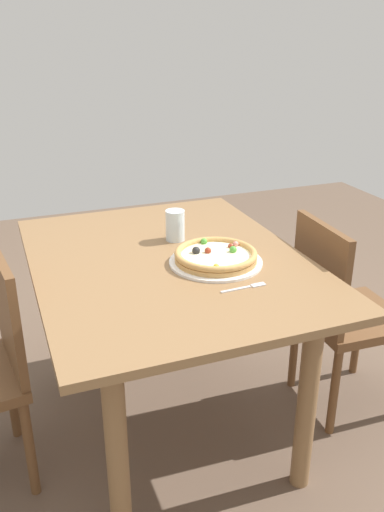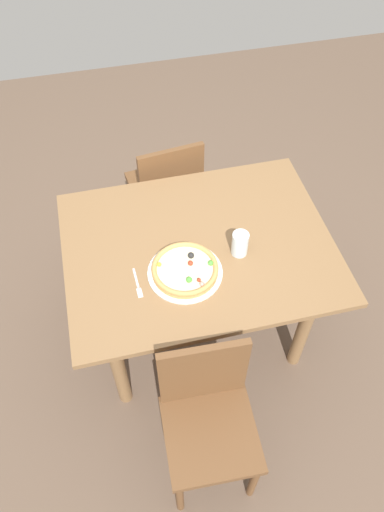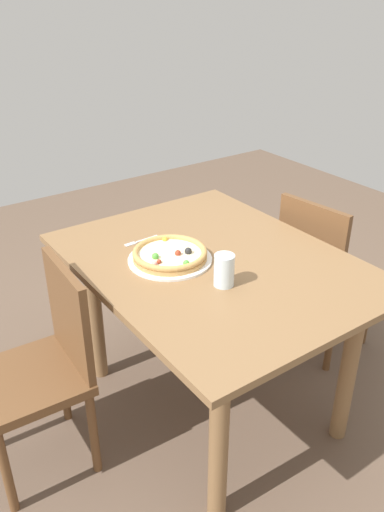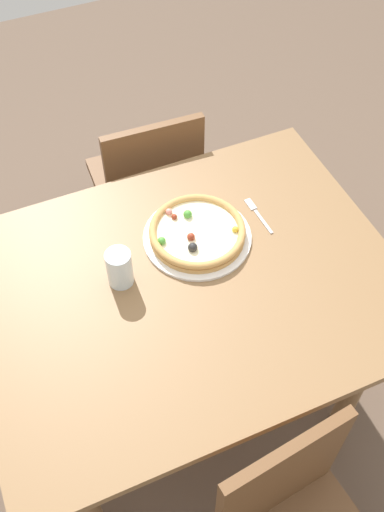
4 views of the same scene
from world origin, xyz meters
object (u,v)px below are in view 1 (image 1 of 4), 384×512
(plate, at_px, (216,262))
(fork, at_px, (247,287))
(drinking_glass, at_px, (175,225))
(chair_far, at_px, (340,310))
(pizza, at_px, (216,256))
(dining_table, at_px, (169,287))

(plate, relative_size, fork, 2.08)
(plate, relative_size, drinking_glass, 2.75)
(chair_far, xyz_separation_m, pizza, (-0.03, -0.56, 0.32))
(chair_far, xyz_separation_m, drinking_glass, (-0.31, -0.62, 0.35))
(dining_table, xyz_separation_m, pizza, (0.10, 0.15, 0.15))
(plate, height_order, fork, plate)
(chair_far, bearing_deg, dining_table, -97.73)
(chair_far, bearing_deg, fork, -67.84)
(dining_table, relative_size, drinking_glass, 10.28)
(plate, height_order, drinking_glass, drinking_glass)
(pizza, bearing_deg, fork, 4.82)
(plate, bearing_deg, dining_table, -124.14)
(fork, distance_m, drinking_glass, 0.51)
(chair_far, distance_m, plate, 0.64)
(drinking_glass, bearing_deg, fork, 9.11)
(fork, bearing_deg, pizza, 92.43)
(pizza, relative_size, drinking_glass, 2.44)
(dining_table, xyz_separation_m, plate, (0.10, 0.15, 0.12))
(chair_far, distance_m, fork, 0.65)
(chair_far, xyz_separation_m, plate, (-0.03, -0.56, 0.30))
(fork, xyz_separation_m, drinking_glass, (-0.50, -0.08, 0.06))
(dining_table, bearing_deg, plate, 55.86)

